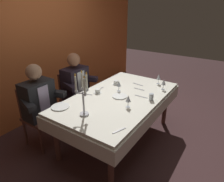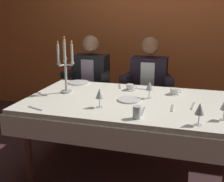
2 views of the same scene
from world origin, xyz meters
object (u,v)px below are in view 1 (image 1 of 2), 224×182
(dinner_plate_0, at_px, (120,96))
(seated_diner_0, at_px, (38,99))
(dinner_plate_1, at_px, (60,107))
(coffee_cup_0, at_px, (116,82))
(wine_glass_2, at_px, (164,82))
(candelabra, at_px, (83,96))
(dining_table, at_px, (118,104))
(seated_diner_1, at_px, (75,83))
(coffee_cup_1, at_px, (98,91))
(wine_glass_1, at_px, (119,84))
(wine_glass_3, at_px, (128,99))
(water_tumbler_0, at_px, (151,97))
(wine_glass_0, at_px, (159,77))

(dinner_plate_0, distance_m, seated_diner_0, 1.14)
(dinner_plate_1, relative_size, coffee_cup_0, 1.76)
(wine_glass_2, relative_size, coffee_cup_0, 1.24)
(candelabra, relative_size, wine_glass_2, 3.39)
(dining_table, distance_m, seated_diner_1, 0.89)
(wine_glass_2, bearing_deg, coffee_cup_1, 130.94)
(dinner_plate_1, bearing_deg, wine_glass_1, -22.38)
(wine_glass_3, bearing_deg, seated_diner_0, 113.20)
(dinner_plate_1, xyz_separation_m, seated_diner_1, (0.73, 0.44, -0.01))
(wine_glass_1, bearing_deg, wine_glass_2, -51.13)
(candelabra, bearing_deg, water_tumbler_0, -31.74)
(dinner_plate_1, distance_m, wine_glass_0, 1.64)
(coffee_cup_1, bearing_deg, seated_diner_0, 138.24)
(wine_glass_0, distance_m, wine_glass_1, 0.72)
(wine_glass_2, xyz_separation_m, seated_diner_1, (-0.55, 1.32, -0.12))
(seated_diner_1, bearing_deg, dinner_plate_1, -149.13)
(seated_diner_0, bearing_deg, dinner_plate_1, -88.94)
(seated_diner_1, bearing_deg, wine_glass_0, -58.09)
(wine_glass_2, height_order, water_tumbler_0, wine_glass_2)
(candelabra, xyz_separation_m, wine_glass_2, (1.25, -0.50, -0.13))
(wine_glass_3, xyz_separation_m, coffee_cup_0, (0.58, 0.56, -0.09))
(dinner_plate_0, bearing_deg, dinner_plate_1, 145.69)
(wine_glass_3, distance_m, seated_diner_0, 1.26)
(dining_table, xyz_separation_m, seated_diner_1, (0.04, 0.89, 0.11))
(dining_table, xyz_separation_m, coffee_cup_0, (0.38, 0.29, 0.15))
(water_tumbler_0, relative_size, seated_diner_1, 0.08)
(candelabra, height_order, wine_glass_1, candelabra)
(candelabra, xyz_separation_m, dinner_plate_0, (0.66, -0.09, -0.24))
(wine_glass_0, distance_m, wine_glass_3, 0.97)
(candelabra, relative_size, coffee_cup_0, 4.21)
(candelabra, xyz_separation_m, wine_glass_0, (1.43, -0.35, -0.13))
(dining_table, xyz_separation_m, wine_glass_2, (0.59, -0.44, 0.24))
(wine_glass_0, xyz_separation_m, coffee_cup_0, (-0.40, 0.57, -0.09))
(dinner_plate_0, xyz_separation_m, seated_diner_1, (0.05, 0.90, -0.01))
(water_tumbler_0, height_order, coffee_cup_1, water_tumbler_0)
(dining_table, height_order, coffee_cup_1, coffee_cup_1)
(wine_glass_1, relative_size, seated_diner_1, 0.13)
(dinner_plate_1, bearing_deg, wine_glass_2, -34.62)
(wine_glass_2, height_order, seated_diner_0, seated_diner_0)
(water_tumbler_0, distance_m, coffee_cup_0, 0.76)
(wine_glass_1, relative_size, coffee_cup_1, 1.24)
(water_tumbler_0, bearing_deg, seated_diner_0, 122.58)
(wine_glass_3, height_order, seated_diner_1, seated_diner_1)
(candelabra, distance_m, water_tumbler_0, 0.97)
(wine_glass_1, xyz_separation_m, coffee_cup_1, (-0.23, 0.23, -0.09))
(wine_glass_1, xyz_separation_m, wine_glass_2, (0.43, -0.53, 0.00))
(wine_glass_0, bearing_deg, seated_diner_0, 141.47)
(dinner_plate_1, xyz_separation_m, wine_glass_3, (0.49, -0.72, 0.11))
(wine_glass_3, distance_m, seated_diner_1, 1.19)
(dinner_plate_0, height_order, seated_diner_0, seated_diner_0)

